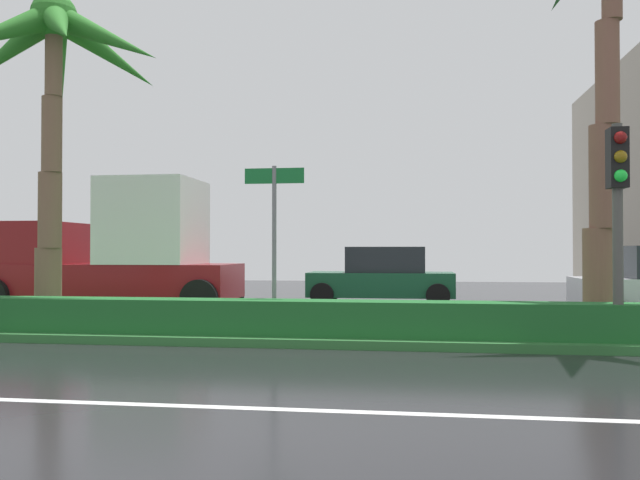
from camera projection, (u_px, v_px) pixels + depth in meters
name	position (u px, v px, depth m)	size (l,w,h in m)	color
ground_plane	(308.00, 330.00, 13.61)	(90.00, 42.00, 0.10)	black
near_lane_divider_stripe	(200.00, 406.00, 6.68)	(81.00, 0.14, 0.01)	white
median_strip	(300.00, 330.00, 12.62)	(85.50, 4.00, 0.15)	#2D6B33
median_hedge	(286.00, 317.00, 11.24)	(76.50, 0.70, 0.60)	#1E6028
palm_tree_mid_left	(56.00, 68.00, 12.98)	(4.62, 4.20, 6.60)	brown
traffic_signal_median_right	(618.00, 191.00, 10.34)	(0.28, 0.43, 3.48)	#4C4C47
street_name_sign	(274.00, 225.00, 11.86)	(1.10, 0.08, 3.00)	slate
box_truck_lead	(118.00, 253.00, 17.14)	(6.40, 2.64, 3.46)	maroon
car_in_traffic_leading	(382.00, 277.00, 19.47)	(4.30, 2.02, 1.72)	#195133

